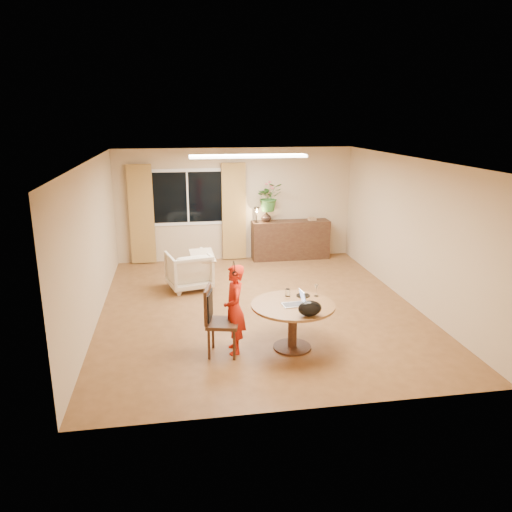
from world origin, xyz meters
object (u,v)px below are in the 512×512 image
at_px(dining_chair, 223,321).
at_px(armchair, 189,270).
at_px(child, 234,309).
at_px(sideboard, 290,240).
at_px(dining_table, 293,314).

height_order(dining_chair, armchair, dining_chair).
distance_m(child, sideboard, 5.02).
distance_m(dining_table, dining_chair, 1.02).
bearing_deg(dining_table, child, 177.47).
distance_m(armchair, sideboard, 3.03).
relative_size(dining_chair, sideboard, 0.55).
height_order(dining_table, dining_chair, dining_chair).
distance_m(dining_table, child, 0.85).
relative_size(dining_table, sideboard, 0.66).
bearing_deg(dining_chair, sideboard, 79.90).
height_order(child, armchair, child).
height_order(dining_table, sideboard, sideboard).
distance_m(dining_chair, armchair, 2.95).
bearing_deg(sideboard, child, -112.31).
distance_m(dining_chair, child, 0.24).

